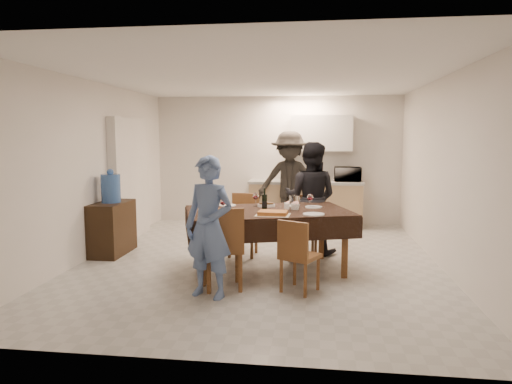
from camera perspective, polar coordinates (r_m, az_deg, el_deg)
floor at (r=6.66m, az=0.45°, el=-8.60°), size 5.00×6.00×0.02m
ceiling at (r=6.47m, az=0.48°, el=14.18°), size 5.00×6.00×0.02m
wall_back at (r=9.42m, az=2.62°, el=3.99°), size 5.00×0.02×2.60m
wall_front at (r=3.49m, az=-5.35°, el=-1.10°), size 5.00×0.02×2.60m
wall_left at (r=7.17m, az=-19.80°, el=2.66°), size 0.02×6.00×2.60m
wall_right at (r=6.63m, az=22.49°, el=2.22°), size 0.02×6.00×2.60m
stub_partition at (r=8.25m, az=-15.46°, el=1.58°), size 0.15×1.40×2.10m
kitchen_base_cabinet at (r=9.16m, az=6.18°, el=-1.60°), size 2.20×0.60×0.86m
kitchen_worktop at (r=9.10m, az=6.21°, el=1.23°), size 2.24×0.64×0.05m
upper_cabinet at (r=9.20m, az=8.19°, el=7.29°), size 1.20×0.34×0.70m
dining_table at (r=6.01m, az=1.49°, el=-2.63°), size 2.38×1.81×0.82m
chair_near_left at (r=5.30m, az=-4.31°, el=-5.99°), size 0.55×0.56×0.53m
chair_near_right at (r=5.23m, az=5.51°, el=-7.11°), size 0.52×0.54×0.46m
chair_far_left at (r=6.76m, az=-1.76°, el=-3.46°), size 0.45×0.45×0.50m
chair_far_right at (r=6.68m, az=5.91°, el=-3.68°), size 0.47×0.47×0.49m
console at (r=7.31m, az=-17.52°, el=-4.32°), size 0.43×0.86×0.80m
water_jug at (r=7.22m, az=-17.69°, el=0.44°), size 0.29×0.29×0.43m
wine_bottle at (r=6.04m, az=1.07°, el=-0.85°), size 0.07×0.07×0.29m
water_pitcher at (r=5.92m, az=4.82°, el=-1.43°), size 0.13×0.13×0.21m
savoury_tart at (r=5.62m, az=2.12°, el=-2.65°), size 0.43×0.33×0.05m
salad_bowl at (r=6.16m, az=4.44°, el=-1.71°), size 0.20×0.20×0.08m
mushroom_dish at (r=6.29m, az=1.29°, el=-1.68°), size 0.22×0.22×0.04m
wine_glass_a at (r=5.83m, az=-4.14°, el=-1.69°), size 0.08×0.08×0.18m
wine_glass_b at (r=6.21m, az=6.78°, el=-1.11°), size 0.09×0.09×0.19m
wine_glass_c at (r=6.31m, az=-0.04°, el=-0.94°), size 0.09×0.09×0.19m
plate_near_left at (r=5.81m, az=-4.71°, el=-2.55°), size 0.24×0.24×0.01m
plate_near_right at (r=5.68m, az=7.22°, el=-2.78°), size 0.27×0.27×0.02m
plate_far_left at (r=6.39m, az=-3.60°, el=-1.67°), size 0.24×0.24×0.01m
plate_far_right at (r=6.27m, az=7.23°, el=-1.87°), size 0.23×0.23×0.01m
microwave at (r=9.11m, az=11.39°, el=2.19°), size 0.51×0.34×0.28m
person_near at (r=5.08m, az=-5.91°, el=-4.38°), size 0.67×0.54×1.58m
person_far at (r=7.01m, az=6.83°, el=-0.75°), size 0.95×0.81×1.70m
person_kitchen at (r=8.66m, az=4.21°, el=1.34°), size 1.22×0.70×1.88m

